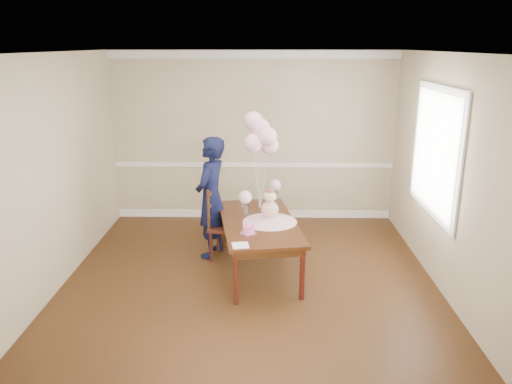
% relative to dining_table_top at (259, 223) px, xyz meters
% --- Properties ---
extents(floor, '(4.50, 5.00, 0.00)m').
position_rel_dining_table_top_xyz_m(floor, '(-0.11, -0.46, -0.65)').
color(floor, black).
rests_on(floor, ground).
extents(ceiling, '(4.50, 5.00, 0.02)m').
position_rel_dining_table_top_xyz_m(ceiling, '(-0.11, -0.46, 2.05)').
color(ceiling, silver).
rests_on(ceiling, wall_back).
extents(wall_back, '(4.50, 0.02, 2.70)m').
position_rel_dining_table_top_xyz_m(wall_back, '(-0.11, 2.04, 0.70)').
color(wall_back, tan).
rests_on(wall_back, floor).
extents(wall_front, '(4.50, 0.02, 2.70)m').
position_rel_dining_table_top_xyz_m(wall_front, '(-0.11, -2.96, 0.70)').
color(wall_front, tan).
rests_on(wall_front, floor).
extents(wall_left, '(0.02, 5.00, 2.70)m').
position_rel_dining_table_top_xyz_m(wall_left, '(-2.36, -0.46, 0.70)').
color(wall_left, tan).
rests_on(wall_left, floor).
extents(wall_right, '(0.02, 5.00, 2.70)m').
position_rel_dining_table_top_xyz_m(wall_right, '(2.14, -0.46, 0.70)').
color(wall_right, tan).
rests_on(wall_right, floor).
extents(chair_rail_trim, '(4.50, 0.02, 0.07)m').
position_rel_dining_table_top_xyz_m(chair_rail_trim, '(-0.11, 2.03, 0.25)').
color(chair_rail_trim, white).
rests_on(chair_rail_trim, wall_back).
extents(crown_molding, '(4.50, 0.02, 0.12)m').
position_rel_dining_table_top_xyz_m(crown_molding, '(-0.11, 2.03, 1.98)').
color(crown_molding, white).
rests_on(crown_molding, wall_back).
extents(baseboard_trim, '(4.50, 0.02, 0.12)m').
position_rel_dining_table_top_xyz_m(baseboard_trim, '(-0.11, 2.03, -0.59)').
color(baseboard_trim, white).
rests_on(baseboard_trim, floor).
extents(window_frame, '(0.02, 1.66, 1.56)m').
position_rel_dining_table_top_xyz_m(window_frame, '(2.12, 0.04, 0.90)').
color(window_frame, silver).
rests_on(window_frame, wall_right).
extents(window_blinds, '(0.01, 1.50, 1.40)m').
position_rel_dining_table_top_xyz_m(window_blinds, '(2.10, 0.04, 0.90)').
color(window_blinds, white).
rests_on(window_blinds, wall_right).
extents(dining_table_top, '(1.16, 1.90, 0.04)m').
position_rel_dining_table_top_xyz_m(dining_table_top, '(0.00, 0.00, 0.00)').
color(dining_table_top, black).
rests_on(dining_table_top, table_leg_fl).
extents(table_apron, '(1.06, 1.80, 0.09)m').
position_rel_dining_table_top_xyz_m(table_apron, '(0.00, -0.00, -0.07)').
color(table_apron, black).
rests_on(table_apron, table_leg_fl).
extents(table_leg_fl, '(0.07, 0.07, 0.62)m').
position_rel_dining_table_top_xyz_m(table_leg_fl, '(-0.24, -0.87, -0.33)').
color(table_leg_fl, black).
rests_on(table_leg_fl, floor).
extents(table_leg_fr, '(0.07, 0.07, 0.62)m').
position_rel_dining_table_top_xyz_m(table_leg_fr, '(0.50, -0.75, -0.33)').
color(table_leg_fr, black).
rests_on(table_leg_fr, floor).
extents(table_leg_bl, '(0.07, 0.07, 0.62)m').
position_rel_dining_table_top_xyz_m(table_leg_bl, '(-0.50, 0.75, -0.33)').
color(table_leg_bl, black).
rests_on(table_leg_bl, floor).
extents(table_leg_br, '(0.07, 0.07, 0.62)m').
position_rel_dining_table_top_xyz_m(table_leg_br, '(0.24, 0.87, -0.33)').
color(table_leg_br, black).
rests_on(table_leg_br, floor).
extents(baby_skirt, '(0.78, 0.78, 0.09)m').
position_rel_dining_table_top_xyz_m(baby_skirt, '(0.14, -0.02, 0.07)').
color(baby_skirt, '#DCA2B6').
rests_on(baby_skirt, dining_table_top).
extents(baby_torso, '(0.21, 0.21, 0.21)m').
position_rel_dining_table_top_xyz_m(baby_torso, '(0.14, -0.02, 0.18)').
color(baby_torso, pink).
rests_on(baby_torso, baby_skirt).
extents(baby_head, '(0.15, 0.15, 0.15)m').
position_rel_dining_table_top_xyz_m(baby_head, '(0.14, -0.02, 0.35)').
color(baby_head, beige).
rests_on(baby_head, baby_torso).
extents(baby_hair, '(0.11, 0.11, 0.11)m').
position_rel_dining_table_top_xyz_m(baby_hair, '(0.14, -0.02, 0.41)').
color(baby_hair, brown).
rests_on(baby_hair, baby_head).
extents(cake_platter, '(0.22, 0.22, 0.01)m').
position_rel_dining_table_top_xyz_m(cake_platter, '(-0.11, -0.42, 0.03)').
color(cake_platter, '#B8B9BD').
rests_on(cake_platter, dining_table_top).
extents(birthday_cake, '(0.15, 0.15, 0.09)m').
position_rel_dining_table_top_xyz_m(birthday_cake, '(-0.11, -0.42, 0.07)').
color(birthday_cake, '#FF509D').
rests_on(birthday_cake, cake_platter).
extents(cake_flower_a, '(0.03, 0.03, 0.03)m').
position_rel_dining_table_top_xyz_m(cake_flower_a, '(-0.11, -0.42, 0.13)').
color(cake_flower_a, silver).
rests_on(cake_flower_a, birthday_cake).
extents(cake_flower_b, '(0.03, 0.03, 0.03)m').
position_rel_dining_table_top_xyz_m(cake_flower_b, '(-0.09, -0.40, 0.13)').
color(cake_flower_b, white).
rests_on(cake_flower_b, birthday_cake).
extents(rose_vase_near, '(0.10, 0.10, 0.14)m').
position_rel_dining_table_top_xyz_m(rose_vase_near, '(-0.17, 0.24, 0.09)').
color(rose_vase_near, white).
rests_on(rose_vase_near, dining_table_top).
extents(roses_near, '(0.17, 0.17, 0.17)m').
position_rel_dining_table_top_xyz_m(roses_near, '(-0.17, 0.24, 0.25)').
color(roses_near, '#F9D1DC').
rests_on(roses_near, rose_vase_near).
extents(rose_vase_far, '(0.10, 0.10, 0.14)m').
position_rel_dining_table_top_xyz_m(rose_vase_far, '(0.22, 0.80, 0.09)').
color(rose_vase_far, white).
rests_on(rose_vase_far, dining_table_top).
extents(roses_far, '(0.17, 0.17, 0.17)m').
position_rel_dining_table_top_xyz_m(roses_far, '(0.22, 0.80, 0.25)').
color(roses_far, beige).
rests_on(roses_far, rose_vase_far).
extents(napkin, '(0.20, 0.20, 0.01)m').
position_rel_dining_table_top_xyz_m(napkin, '(-0.19, -0.80, 0.03)').
color(napkin, white).
rests_on(napkin, dining_table_top).
extents(balloon_weight, '(0.04, 0.04, 0.02)m').
position_rel_dining_table_top_xyz_m(balloon_weight, '(0.01, 0.50, 0.03)').
color(balloon_weight, silver).
rests_on(balloon_weight, dining_table_top).
extents(balloon_a, '(0.25, 0.25, 0.25)m').
position_rel_dining_table_top_xyz_m(balloon_a, '(-0.08, 0.48, 0.91)').
color(balloon_a, '#FFB4D8').
rests_on(balloon_a, balloon_ribbon_a).
extents(balloon_b, '(0.25, 0.25, 0.25)m').
position_rel_dining_table_top_xyz_m(balloon_b, '(0.11, 0.47, 1.00)').
color(balloon_b, '#FFB4CE').
rests_on(balloon_b, balloon_ribbon_b).
extents(balloon_c, '(0.25, 0.25, 0.25)m').
position_rel_dining_table_top_xyz_m(balloon_c, '(0.02, 0.59, 1.09)').
color(balloon_c, '#FFB4DB').
rests_on(balloon_c, balloon_ribbon_c).
extents(balloon_d, '(0.25, 0.25, 0.25)m').
position_rel_dining_table_top_xyz_m(balloon_d, '(-0.08, 0.59, 1.18)').
color(balloon_d, '#F7AED0').
rests_on(balloon_d, balloon_ribbon_d).
extents(balloon_e, '(0.25, 0.25, 0.25)m').
position_rel_dining_table_top_xyz_m(balloon_e, '(0.13, 0.59, 0.87)').
color(balloon_e, '#FFB4CC').
rests_on(balloon_e, balloon_ribbon_e).
extents(balloon_ribbon_a, '(0.08, 0.02, 0.75)m').
position_rel_dining_table_top_xyz_m(balloon_ribbon_a, '(-0.03, 0.49, 0.41)').
color(balloon_ribbon_a, white).
rests_on(balloon_ribbon_a, balloon_weight).
extents(balloon_ribbon_b, '(0.10, 0.03, 0.83)m').
position_rel_dining_table_top_xyz_m(balloon_ribbon_b, '(0.06, 0.48, 0.45)').
color(balloon_ribbon_b, white).
rests_on(balloon_ribbon_b, balloon_weight).
extents(balloon_ribbon_c, '(0.01, 0.09, 0.92)m').
position_rel_dining_table_top_xyz_m(balloon_ribbon_c, '(0.01, 0.54, 0.50)').
color(balloon_ribbon_c, white).
rests_on(balloon_ribbon_c, balloon_weight).
extents(balloon_ribbon_d, '(0.09, 0.08, 1.01)m').
position_rel_dining_table_top_xyz_m(balloon_ribbon_d, '(-0.03, 0.55, 0.54)').
color(balloon_ribbon_d, white).
rests_on(balloon_ribbon_d, balloon_weight).
extents(balloon_ribbon_e, '(0.11, 0.08, 0.69)m').
position_rel_dining_table_top_xyz_m(balloon_ribbon_e, '(0.07, 0.54, 0.38)').
color(balloon_ribbon_e, silver).
rests_on(balloon_ribbon_e, balloon_weight).
extents(dining_chair_seat, '(0.49, 0.49, 0.05)m').
position_rel_dining_table_top_xyz_m(dining_chair_seat, '(-0.43, 0.39, -0.21)').
color(dining_chair_seat, '#36160E').
rests_on(dining_chair_seat, chair_leg_fl).
extents(chair_leg_fl, '(0.04, 0.04, 0.42)m').
position_rel_dining_table_top_xyz_m(chair_leg_fl, '(-0.63, 0.25, -0.44)').
color(chair_leg_fl, black).
rests_on(chair_leg_fl, floor).
extents(chair_leg_fr, '(0.04, 0.04, 0.42)m').
position_rel_dining_table_top_xyz_m(chair_leg_fr, '(-0.29, 0.19, -0.44)').
color(chair_leg_fr, '#3B2110').
rests_on(chair_leg_fr, floor).
extents(chair_leg_bl, '(0.04, 0.04, 0.42)m').
position_rel_dining_table_top_xyz_m(chair_leg_bl, '(-0.57, 0.59, -0.44)').
color(chair_leg_bl, '#3A170F').
rests_on(chair_leg_bl, floor).
extents(chair_leg_br, '(0.04, 0.04, 0.42)m').
position_rel_dining_table_top_xyz_m(chair_leg_br, '(-0.23, 0.53, -0.44)').
color(chair_leg_br, '#3D1810').
rests_on(chair_leg_br, floor).
extents(chair_back_post_l, '(0.04, 0.04, 0.55)m').
position_rel_dining_table_top_xyz_m(chair_back_post_l, '(-0.65, 0.25, 0.07)').
color(chair_back_post_l, '#371F0F').
rests_on(chair_back_post_l, dining_chair_seat).
extents(chair_back_post_r, '(0.04, 0.04, 0.55)m').
position_rel_dining_table_top_xyz_m(chair_back_post_r, '(-0.59, 0.59, 0.07)').
color(chair_back_post_r, '#381A0F').
rests_on(chair_back_post_r, dining_chair_seat).
extents(chair_slat_low, '(0.09, 0.39, 0.05)m').
position_rel_dining_table_top_xyz_m(chair_slat_low, '(-0.62, 0.42, -0.04)').
color(chair_slat_low, '#321C0D').
rests_on(chair_slat_low, dining_chair_seat).
extents(chair_slat_mid, '(0.09, 0.39, 0.05)m').
position_rel_dining_table_top_xyz_m(chair_slat_mid, '(-0.62, 0.42, 0.11)').
color(chair_slat_mid, '#391C0F').
rests_on(chair_slat_mid, dining_chair_seat).
extents(chair_slat_top, '(0.09, 0.39, 0.05)m').
position_rel_dining_table_top_xyz_m(chair_slat_top, '(-0.62, 0.42, 0.27)').
color(chair_slat_top, '#36170E').
rests_on(chair_slat_top, dining_chair_seat).
extents(woman, '(0.56, 0.69, 1.64)m').
position_rel_dining_table_top_xyz_m(woman, '(-0.64, 0.48, 0.17)').
color(woman, black).
rests_on(woman, floor).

